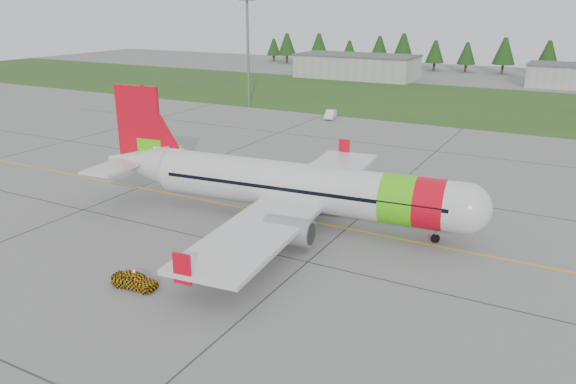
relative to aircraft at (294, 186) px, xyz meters
The scene contains 9 objects.
ground 9.53m from the aircraft, 122.52° to the right, with size 320.00×320.00×0.00m, color gray.
aircraft is the anchor object (origin of this frame).
follow_me_car 17.71m from the aircraft, 102.73° to the right, with size 1.42×1.21×3.54m, color #EDAC0D.
service_van 50.01m from the aircraft, 110.40° to the left, with size 1.59×1.51×4.57m, color white.
grass_strip 74.72m from the aircraft, 93.68° to the left, with size 320.00×50.00×0.03m, color #30561E.
taxi_guideline 5.88m from the aircraft, behind, with size 120.00×0.25×0.02m, color gold.
hangar_west 108.23m from the aircraft, 108.75° to the left, with size 32.00×14.00×6.00m, color #A8A8A3.
floodlight_mast 62.82m from the aircraft, 126.08° to the left, with size 0.50×0.50×20.00m, color slate.
treeline 130.59m from the aircraft, 92.10° to the left, with size 160.00×8.00×10.00m, color #1C3F14, non-canonical shape.
Camera 1 is at (27.89, -36.30, 19.51)m, focal length 35.00 mm.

